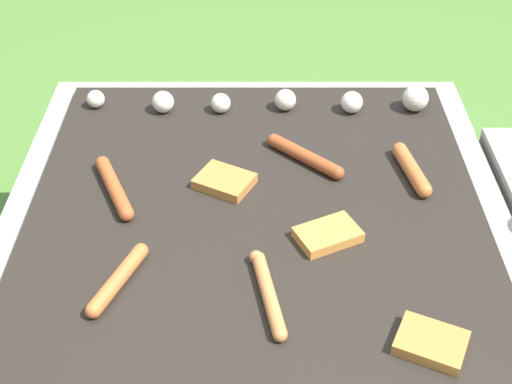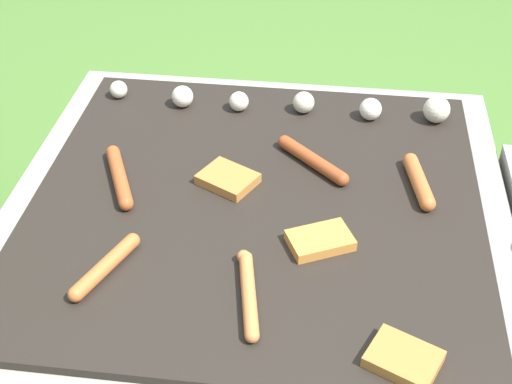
# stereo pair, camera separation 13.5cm
# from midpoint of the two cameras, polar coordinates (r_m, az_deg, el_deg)

# --- Properties ---
(ground_plane) EXTENTS (14.00, 14.00, 0.00)m
(ground_plane) POSITION_cam_midpoint_polar(r_m,az_deg,el_deg) (1.69, -2.35, -12.80)
(ground_plane) COLOR #47702D
(grill) EXTENTS (0.98, 0.98, 0.45)m
(grill) POSITION_cam_midpoint_polar(r_m,az_deg,el_deg) (1.52, -2.57, -7.47)
(grill) COLOR gray
(grill) RESTS_ON ground_plane
(sausage_front_center) EXTENTS (0.15, 0.14, 0.03)m
(sausage_front_center) POSITION_cam_midpoint_polar(r_m,az_deg,el_deg) (1.46, 1.26, 2.80)
(sausage_front_center) COLOR #93421E
(sausage_front_center) RESTS_ON grill
(sausage_back_right) EXTENTS (0.10, 0.19, 0.03)m
(sausage_back_right) POSITION_cam_midpoint_polar(r_m,az_deg,el_deg) (1.41, -14.01, 0.25)
(sausage_back_right) COLOR #A34C23
(sausage_back_right) RESTS_ON grill
(sausage_mid_left) EXTENTS (0.06, 0.20, 0.02)m
(sausage_mid_left) POSITION_cam_midpoint_polar(r_m,az_deg,el_deg) (1.17, -2.32, -8.27)
(sausage_mid_left) COLOR #C6753D
(sausage_mid_left) RESTS_ON grill
(sausage_front_left) EXTENTS (0.08, 0.16, 0.03)m
(sausage_front_left) POSITION_cam_midpoint_polar(r_m,az_deg,el_deg) (1.22, -14.11, -6.94)
(sausage_front_left) COLOR #B7602D
(sausage_front_left) RESTS_ON grill
(sausage_front_right) EXTENTS (0.06, 0.17, 0.03)m
(sausage_front_right) POSITION_cam_midpoint_polar(r_m,az_deg,el_deg) (1.44, 9.72, 1.72)
(sausage_front_right) COLOR #B7602D
(sausage_front_right) RESTS_ON grill
(bread_slice_left) EXTENTS (0.13, 0.12, 0.02)m
(bread_slice_left) POSITION_cam_midpoint_polar(r_m,az_deg,el_deg) (1.12, 10.47, -11.93)
(bread_slice_left) COLOR #B27033
(bread_slice_left) RESTS_ON grill
(bread_slice_center) EXTENTS (0.13, 0.12, 0.02)m
(bread_slice_center) POSITION_cam_midpoint_polar(r_m,az_deg,el_deg) (1.40, -5.31, 0.76)
(bread_slice_center) COLOR #B27033
(bread_slice_center) RESTS_ON grill
(bread_slice_right) EXTENTS (0.13, 0.11, 0.02)m
(bread_slice_right) POSITION_cam_midpoint_polar(r_m,az_deg,el_deg) (1.27, 2.76, -3.55)
(bread_slice_right) COLOR #D18438
(bread_slice_right) RESTS_ON grill
(mushroom_row) EXTENTS (0.78, 0.07, 0.06)m
(mushroom_row) POSITION_cam_midpoint_polar(r_m,az_deg,el_deg) (1.62, 0.12, 7.26)
(mushroom_row) COLOR beige
(mushroom_row) RESTS_ON grill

